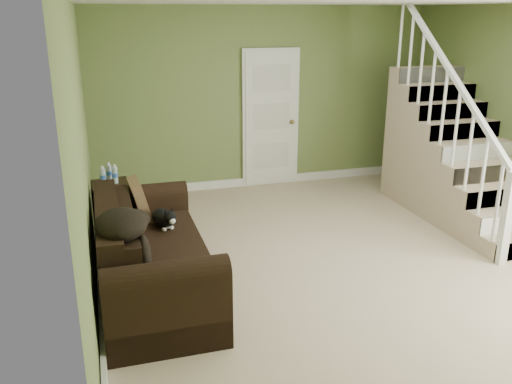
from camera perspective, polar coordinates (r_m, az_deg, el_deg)
floor at (r=5.92m, az=8.70°, el=-6.79°), size 5.00×5.50×0.01m
ceiling at (r=5.37m, az=10.10°, el=19.23°), size 5.00×5.50×0.01m
wall_back at (r=8.02m, az=0.79°, el=9.80°), size 5.00×0.04×2.60m
wall_left at (r=4.97m, az=-17.70°, el=3.58°), size 0.04×5.50×2.60m
baseboard_back at (r=8.27m, az=0.81°, el=1.25°), size 5.00×0.04×0.12m
baseboard_left at (r=5.40m, az=-16.10°, el=-9.19°), size 0.04×5.50×0.12m
door at (r=8.06m, az=1.56°, el=7.72°), size 0.86×0.12×2.02m
staircase at (r=7.48m, az=19.79°, el=2.91°), size 1.00×2.51×2.82m
sofa at (r=5.13m, az=-11.26°, el=-6.94°), size 0.96×2.22×0.88m
side_table at (r=6.78m, az=-14.93°, el=-1.25°), size 0.52×0.52×0.79m
cat at (r=5.40m, az=-9.70°, el=-2.78°), size 0.31×0.51×0.25m
banana at (r=4.52m, az=-8.61°, el=-8.04°), size 0.12×0.18×0.05m
throw_pillow at (r=5.70m, az=-12.13°, el=-0.79°), size 0.22×0.43×0.43m
throw_blanket at (r=4.41m, az=-14.04°, el=-3.32°), size 0.56×0.64×0.22m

